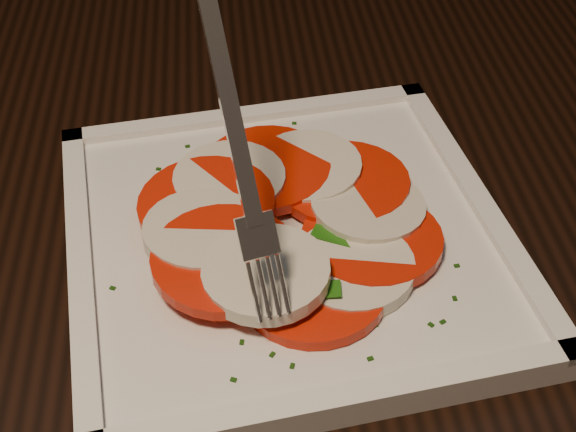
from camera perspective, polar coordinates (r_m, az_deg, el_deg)
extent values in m
cube|color=black|center=(0.63, 1.71, 2.61)|extent=(1.25, 0.88, 0.04)
cube|color=black|center=(1.29, -5.38, 10.35)|extent=(0.51, 0.51, 0.04)
cylinder|color=black|center=(1.28, -9.60, -4.84)|extent=(0.04, 0.04, 0.41)
cylinder|color=black|center=(1.37, 4.92, -0.48)|extent=(0.04, 0.04, 0.41)
cylinder|color=black|center=(1.55, -13.34, 4.23)|extent=(0.04, 0.04, 0.41)
cylinder|color=black|center=(1.62, -0.93, 7.46)|extent=(0.04, 0.04, 0.41)
cube|color=white|center=(0.54, 0.00, -1.78)|extent=(0.30, 0.30, 0.01)
cylinder|color=red|center=(0.49, 1.83, -5.16)|extent=(0.09, 0.09, 0.01)
cylinder|color=beige|center=(0.50, 4.62, -3.71)|extent=(0.08, 0.08, 0.01)
cylinder|color=red|center=(0.52, 5.98, -1.68)|extent=(0.09, 0.09, 0.01)
cylinder|color=beige|center=(0.54, 5.69, 0.61)|extent=(0.08, 0.08, 0.02)
cylinder|color=red|center=(0.56, 3.97, 2.32)|extent=(0.09, 0.09, 0.01)
cylinder|color=beige|center=(0.57, 1.34, 3.40)|extent=(0.08, 0.08, 0.01)
cylinder|color=red|center=(0.57, -1.59, 3.37)|extent=(0.09, 0.09, 0.01)
cylinder|color=beige|center=(0.55, -4.19, 2.57)|extent=(0.08, 0.08, 0.01)
cylinder|color=red|center=(0.54, -5.82, 0.84)|extent=(0.09, 0.09, 0.01)
cylinder|color=beige|center=(0.51, -6.00, -1.11)|extent=(0.08, 0.08, 0.02)
cylinder|color=red|center=(0.49, -4.49, -3.07)|extent=(0.09, 0.09, 0.01)
cylinder|color=beige|center=(0.48, -1.58, -4.07)|extent=(0.08, 0.08, 0.01)
cube|color=#1F5E10|center=(0.48, 1.24, -5.38)|extent=(0.04, 0.02, 0.01)
cube|color=#1F5E10|center=(0.50, -4.13, -2.68)|extent=(0.04, 0.02, 0.00)
cube|color=#1F5E10|center=(0.51, 4.07, -1.68)|extent=(0.04, 0.03, 0.00)
cube|color=#1F5E10|center=(0.55, 5.94, 2.02)|extent=(0.02, 0.04, 0.00)
cube|color=#1F5E10|center=(0.52, -4.91, -0.55)|extent=(0.03, 0.03, 0.00)
cube|color=#1F5E10|center=(0.55, 4.05, 2.22)|extent=(0.03, 0.02, 0.00)
cube|color=#153C0A|center=(0.61, 4.02, 5.09)|extent=(0.00, 0.00, 0.00)
cube|color=#153C0A|center=(0.52, 11.92, -3.48)|extent=(0.00, 0.00, 0.00)
cube|color=#153C0A|center=(0.48, 6.22, -7.74)|extent=(0.00, 0.00, 0.00)
cube|color=#153C0A|center=(0.46, -1.13, -9.83)|extent=(0.00, 0.00, 0.00)
cube|color=#153C0A|center=(0.59, -3.82, 4.06)|extent=(0.00, 0.00, 0.00)
cube|color=#153C0A|center=(0.59, 6.44, 3.70)|extent=(0.00, 0.00, 0.00)
cube|color=#153C0A|center=(0.60, 1.98, 4.93)|extent=(0.00, 0.00, 0.00)
cube|color=#153C0A|center=(0.46, 0.30, -10.62)|extent=(0.00, 0.00, 0.00)
cube|color=#153C0A|center=(0.50, -8.25, -5.56)|extent=(0.00, 0.00, 0.00)
cube|color=#153C0A|center=(0.62, -0.29, 5.88)|extent=(0.00, 0.00, 0.00)
cube|color=#153C0A|center=(0.61, 3.50, 5.29)|extent=(0.00, 0.00, 0.00)
cube|color=#153C0A|center=(0.58, -8.30, 3.08)|extent=(0.00, 0.00, 0.00)
cube|color=#153C0A|center=(0.61, -3.61, 5.34)|extent=(0.00, 0.00, 0.00)
cube|color=#153C0A|center=(0.46, 5.87, -10.06)|extent=(0.00, 0.00, 0.00)
cube|color=#153C0A|center=(0.47, -3.31, -8.95)|extent=(0.00, 0.00, 0.00)
cube|color=#153C0A|center=(0.45, -3.90, -11.54)|extent=(0.00, 0.00, 0.00)
cube|color=#153C0A|center=(0.48, 10.13, -7.63)|extent=(0.00, 0.00, 0.00)
cube|color=#153C0A|center=(0.50, 11.77, -5.76)|extent=(0.00, 0.00, 0.00)
cube|color=#153C0A|center=(0.61, -7.16, 4.94)|extent=(0.00, 0.00, 0.00)
cube|color=#153C0A|center=(0.59, 4.69, 4.12)|extent=(0.00, 0.00, 0.00)
cube|color=#153C0A|center=(0.60, 2.54, 4.66)|extent=(0.00, 0.00, 0.00)
cube|color=#153C0A|center=(0.63, 0.45, 6.62)|extent=(0.00, 0.00, 0.00)
cube|color=#153C0A|center=(0.49, 10.95, -7.40)|extent=(0.00, 0.00, 0.00)
cube|color=#153C0A|center=(0.51, -12.37, -5.03)|extent=(0.00, 0.00, 0.00)
cube|color=#153C0A|center=(0.47, 1.63, -8.60)|extent=(0.00, 0.00, 0.00)
cube|color=#153C0A|center=(0.52, 9.63, -3.42)|extent=(0.00, 0.00, 0.00)
cube|color=#153C0A|center=(0.59, -9.20, 3.32)|extent=(0.00, 0.00, 0.00)
cube|color=#153C0A|center=(0.52, 9.43, -2.82)|extent=(0.00, 0.00, 0.00)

